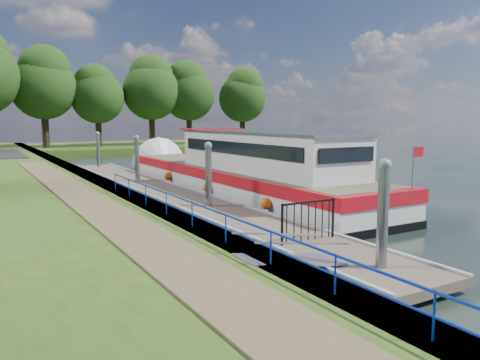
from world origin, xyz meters
TOP-DOWN VIEW (x-y plane):
  - ground at (0.00, 0.00)m, footprint 160.00×160.00m
  - bank_edge at (-2.55, 15.00)m, footprint 1.10×90.00m
  - far_bank at (12.00, 52.00)m, footprint 60.00×18.00m
  - footpath at (-4.40, 8.00)m, footprint 1.60×40.00m
  - blue_fence at (-2.75, 3.00)m, footprint 0.04×18.04m
  - pontoon at (0.00, 13.00)m, footprint 2.50×30.00m
  - mooring_piles at (0.00, 13.00)m, footprint 0.30×27.30m
  - gangway at (-1.85, 0.50)m, footprint 2.58×1.00m
  - gate_panel at (-0.00, 2.20)m, footprint 1.85×0.05m
  - barge at (3.60, 13.03)m, footprint 4.36×21.15m
  - horizon_trees at (-1.61, 48.68)m, footprint 54.38×10.03m

SIDE VIEW (x-z plane):
  - ground at x=0.00m, z-range 0.00..0.00m
  - pontoon at x=0.00m, z-range -0.10..0.46m
  - far_bank at x=12.00m, z-range 0.00..0.60m
  - bank_edge at x=-2.55m, z-range 0.00..0.78m
  - gangway at x=-1.85m, z-range 0.16..1.09m
  - footpath at x=-4.40m, z-range 0.78..0.83m
  - barge at x=3.60m, z-range -1.30..3.48m
  - gate_panel at x=0.00m, z-range 0.57..1.72m
  - mooring_piles at x=0.00m, z-range -0.50..3.05m
  - blue_fence at x=-2.75m, z-range 0.95..1.67m
  - horizon_trees at x=-1.61m, z-range 1.51..14.38m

